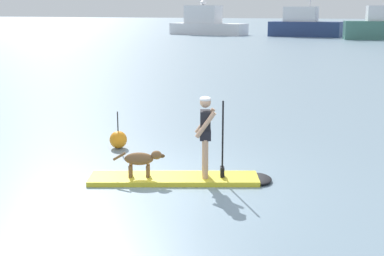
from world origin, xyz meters
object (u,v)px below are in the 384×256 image
Objects in this scene: moored_boat_port at (304,25)px; marker_buoy at (118,140)px; paddleboard at (185,179)px; moored_boat_far_port at (207,24)px; dog at (141,159)px; person_paddler at (206,131)px.

moored_boat_port is 11.75× the size of marker_buoy.
paddleboard is 3.97× the size of marker_buoy.
moored_boat_port is (13.46, 0.04, -0.03)m from moored_boat_far_port.
dog is at bearing -158.29° from paddleboard.
moored_boat_port reaches higher than person_paddler.
dog is (-1.21, -0.48, -0.59)m from person_paddler.
marker_buoy is (19.06, -58.27, -1.26)m from moored_boat_far_port.
moored_boat_port is (-8.55, 59.94, 0.40)m from person_paddler.
paddleboard is at bearing -70.20° from moored_boat_far_port.
moored_boat_port reaches higher than paddleboard.
marker_buoy is at bearing -84.51° from moored_boat_port.
paddleboard is 2.26× the size of person_paddler.
moored_boat_far_port reaches higher than dog.
paddleboard is 0.34× the size of moored_boat_port.
moored_boat_far_port reaches higher than paddleboard.
person_paddler reaches higher than dog.
moored_boat_port is 58.59m from marker_buoy.
paddleboard is at bearing -158.29° from person_paddler.
dog is 63.87m from moored_boat_far_port.
person_paddler is 60.55m from moored_boat_port.
marker_buoy is (5.60, -58.31, -1.22)m from moored_boat_port.
dog is (-0.82, -0.33, 0.41)m from paddleboard.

